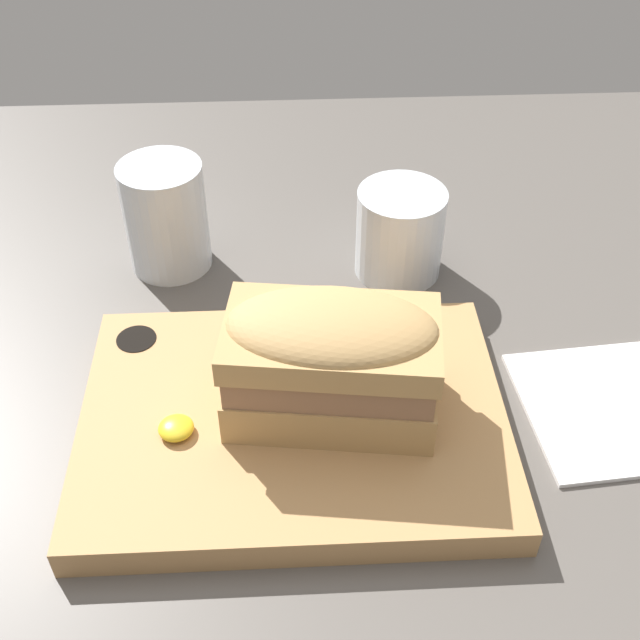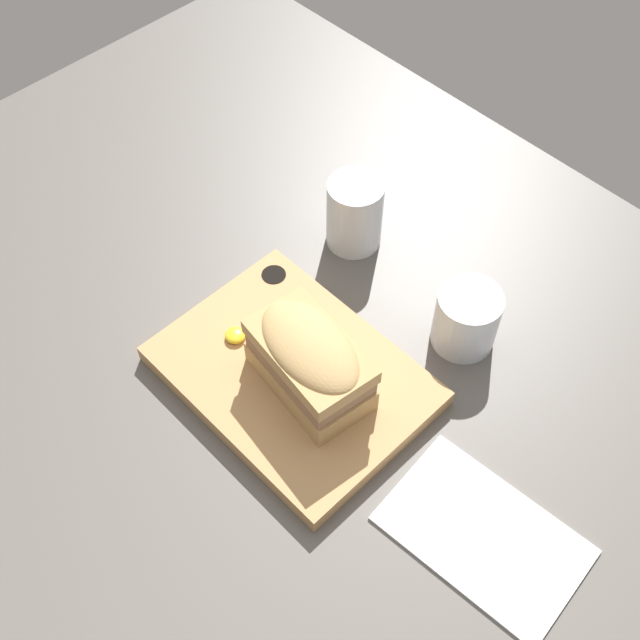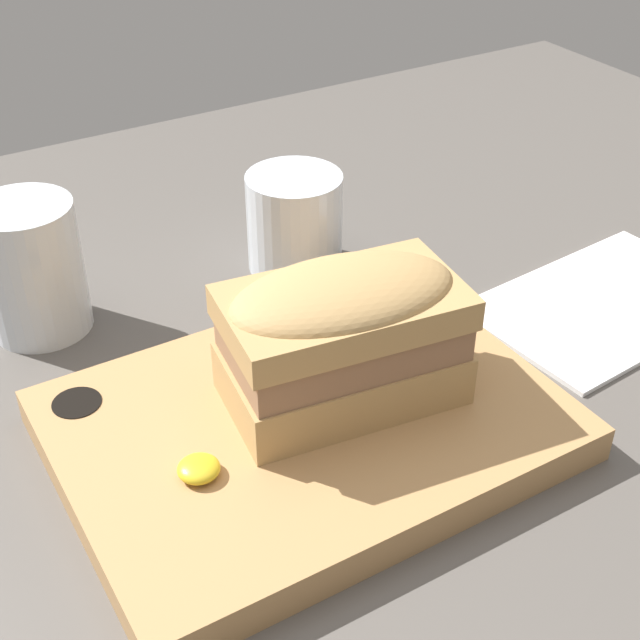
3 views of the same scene
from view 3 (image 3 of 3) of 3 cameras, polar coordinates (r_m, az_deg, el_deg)
The scene contains 7 objects.
dining_table at distance 62.74cm, azimuth -2.63°, elevation -6.21°, with size 144.05×103.48×2.00cm.
serving_board at distance 58.59cm, azimuth -0.99°, elevation -6.75°, with size 31.45×23.15×2.59cm.
sandwich at distance 56.03cm, azimuth 1.47°, elevation -0.78°, with size 15.96×10.45×9.31cm.
mustard_dollop at distance 53.58cm, azimuth -7.77°, elevation -9.41°, with size 2.57×2.57×1.03cm.
water_glass at distance 70.60cm, azimuth -17.85°, elevation 2.69°, with size 7.64×7.64×10.48cm.
wine_glass at distance 75.53cm, azimuth -1.63°, elevation 6.01°, with size 8.07×8.07×8.42cm.
napkin at distance 75.55cm, azimuth 17.83°, elevation 1.02°, with size 22.34×15.23×0.40cm.
Camera 3 is at (-21.78, -42.10, 42.09)cm, focal length 50.00 mm.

